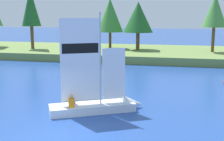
# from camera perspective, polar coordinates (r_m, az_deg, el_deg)

# --- Properties ---
(ground_plane) EXTENTS (200.00, 200.00, 0.00)m
(ground_plane) POSITION_cam_1_polar(r_m,az_deg,el_deg) (12.74, -9.22, -12.53)
(ground_plane) COLOR #234793
(shore_bank) EXTENTS (80.00, 12.77, 0.83)m
(shore_bank) POSITION_cam_1_polar(r_m,az_deg,el_deg) (36.27, 5.25, 3.39)
(shore_bank) COLOR olive
(shore_bank) RESTS_ON ground
(shoreline_tree_midleft) EXTENTS (2.30, 2.30, 7.38)m
(shoreline_tree_midleft) POSITION_cam_1_polar(r_m,az_deg,el_deg) (37.88, -15.34, 11.62)
(shoreline_tree_midleft) COLOR brown
(shoreline_tree_midleft) RESTS_ON shore_bank
(shoreline_tree_centre) EXTENTS (3.22, 3.22, 6.13)m
(shoreline_tree_centre) POSITION_cam_1_polar(r_m,az_deg,el_deg) (37.23, -0.38, 10.55)
(shoreline_tree_centre) COLOR brown
(shoreline_tree_centre) RESTS_ON shore_bank
(shoreline_tree_midright) EXTENTS (3.52, 3.52, 5.67)m
(shoreline_tree_midright) POSITION_cam_1_polar(r_m,az_deg,el_deg) (35.78, 5.04, 10.15)
(shoreline_tree_midright) COLOR brown
(shoreline_tree_midright) RESTS_ON shore_bank
(shoreline_tree_right) EXTENTS (2.71, 2.71, 6.36)m
(shoreline_tree_right) POSITION_cam_1_polar(r_m,az_deg,el_deg) (35.30, 19.14, 10.72)
(shoreline_tree_right) COLOR brown
(shoreline_tree_right) RESTS_ON shore_bank
(sailboat) EXTENTS (4.95, 3.37, 5.48)m
(sailboat) POSITION_cam_1_polar(r_m,az_deg,el_deg) (15.71, -1.25, -6.10)
(sailboat) COLOR silver
(sailboat) RESTS_ON ground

